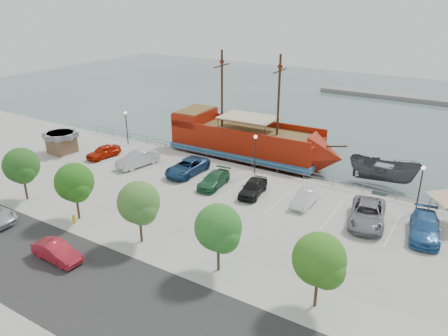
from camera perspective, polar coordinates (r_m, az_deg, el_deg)
The scene contains 29 objects.
ground at distance 41.50m, azimuth -0.29°, elevation -5.00°, with size 160.00×160.00×0.00m, color #415553.
street at distance 30.66m, azimuth -16.95°, elevation -14.73°, with size 100.00×8.00×0.04m, color #282626.
sidewalk at distance 34.05m, azimuth -9.41°, elevation -9.93°, with size 100.00×4.00×0.05m, color #A5A493.
seawall_railing at distance 47.07m, azimuth 4.76°, elevation 0.35°, with size 50.00×0.06×1.00m.
far_shore at distance 88.76m, azimuth 25.12°, elevation 8.00°, with size 40.00×3.00×0.80m, color gray.
pirate_ship at distance 51.65m, azimuth 4.42°, elevation 3.19°, with size 21.16×6.53×13.27m.
patrol_boat at distance 48.19m, azimuth 20.07°, elevation -0.63°, with size 2.69×7.16×2.77m, color #42454A.
dock_west at distance 56.13m, azimuth -7.79°, elevation 2.40°, with size 6.27×1.79×0.36m, color gray.
dock_mid at distance 46.09m, azimuth 14.36°, elevation -2.58°, with size 7.03×2.01×0.40m, color gray.
dock_east at distance 44.74m, azimuth 24.15°, elevation -4.72°, with size 6.37×1.82×0.36m, color slate.
shed at distance 55.35m, azimuth -20.46°, elevation 3.23°, with size 3.24×3.24×2.47m.
street_sedan at distance 33.83m, azimuth -21.03°, elevation -10.17°, with size 1.43×4.10×1.35m, color #A71B28.
fire_hydrant at distance 38.36m, azimuth -19.01°, elevation -6.32°, with size 0.27×0.27×0.79m.
lamp_post_left at distance 55.40m, azimuth -12.65°, elevation 5.89°, with size 0.36×0.36×4.28m.
lamp_post_mid at distance 45.14m, azimuth 4.10°, elevation 2.68°, with size 0.36×0.36×4.28m.
lamp_post_right at distance 40.79m, azimuth 24.35°, elevation -1.50°, with size 0.36×0.36×4.28m.
tree_b at distance 43.06m, azimuth -24.91°, elevation 0.12°, with size 3.30×3.20×5.00m.
tree_c at distance 37.68m, azimuth -18.89°, elevation -1.97°, with size 3.30×3.20×5.00m.
tree_d at distance 32.92m, azimuth -10.97°, elevation -4.68°, with size 3.30×3.20×5.00m.
tree_e at distance 29.08m, azimuth -0.60°, elevation -8.06°, with size 3.30×3.20×5.00m.
tree_f at distance 26.56m, azimuth 12.55°, elevation -11.88°, with size 3.30×3.20×5.00m.
parked_car_a at distance 52.31m, azimuth -15.46°, elevation 2.08°, with size 1.68×4.16×1.42m, color #B11904.
parked_car_b at distance 48.81m, azimuth -11.19°, elevation 1.18°, with size 1.75×5.01×1.65m, color silver.
parked_car_c at distance 45.97m, azimuth -4.82°, elevation 0.14°, with size 2.57×5.57×1.55m, color navy.
parked_car_d at distance 42.97m, azimuth -1.35°, elevation -1.56°, with size 1.88×4.61×1.34m, color #255D38.
parked_car_e at distance 41.26m, azimuth 3.81°, elevation -2.52°, with size 1.77×4.40×1.50m, color black.
parked_car_f at distance 39.97m, azimuth 10.59°, elevation -3.86°, with size 1.40×4.02×1.32m, color white.
parked_car_g at distance 38.12m, azimuth 18.22°, elevation -5.73°, with size 2.75×5.96×1.66m, color gray.
parked_car_h at distance 37.78m, azimuth 24.76°, elevation -7.07°, with size 2.21×5.43×1.58m, color #2A5C98.
Camera 1 is at (19.66, -31.27, 17.91)m, focal length 35.00 mm.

